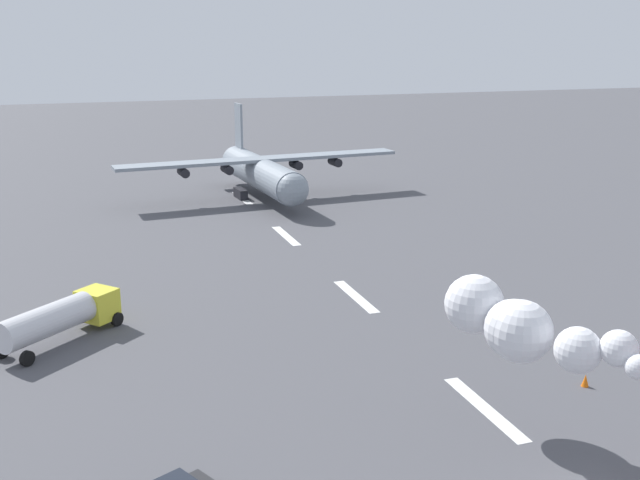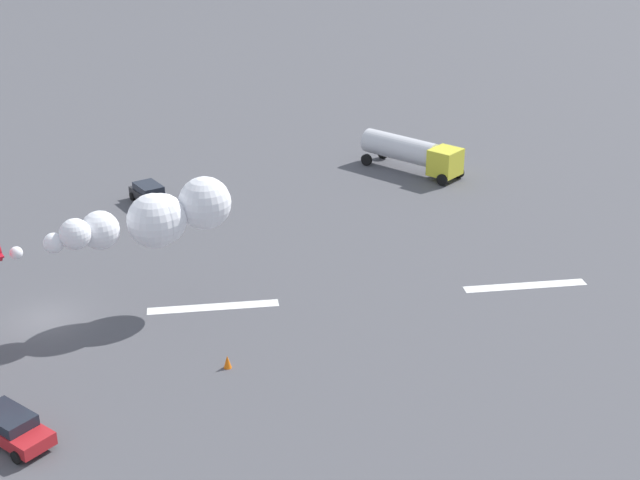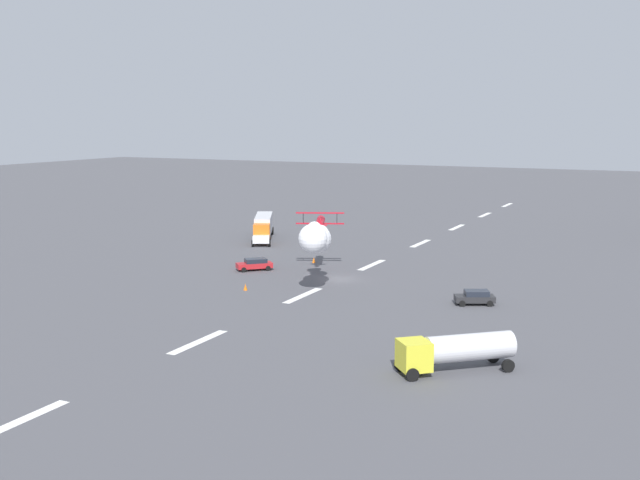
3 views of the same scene
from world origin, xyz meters
name	(u,v)px [view 1 (image 1 of 3)]	position (x,y,z in m)	size (l,w,h in m)	color
runway_stripe_5	(485,408)	(9.93, 0.00, 0.01)	(8.00, 0.90, 0.01)	white
runway_stripe_6	(356,296)	(29.80, 0.00, 0.01)	(8.00, 0.90, 0.01)	white
runway_stripe_7	(286,236)	(49.66, 0.00, 0.01)	(8.00, 0.90, 0.01)	white
runway_stripe_8	(242,198)	(69.52, 0.00, 0.01)	(8.00, 0.90, 0.01)	white
cargo_transport_plane	(264,173)	(67.63, -2.41, 3.40)	(24.43, 36.54, 11.18)	gray
stunt_biplane_red	(532,330)	(6.32, -0.15, 6.05)	(19.07, 10.53, 3.74)	red
fuel_tanker_truck	(61,317)	(27.72, 22.28, 1.74)	(7.92, 8.47, 2.90)	yellow
traffic_cone_far	(585,380)	(10.44, -7.08, 0.38)	(0.44, 0.44, 0.75)	orange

